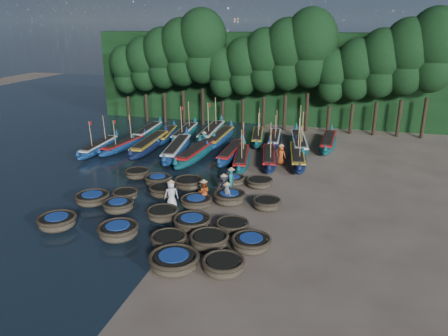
% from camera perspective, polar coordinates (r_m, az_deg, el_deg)
% --- Properties ---
extents(ground, '(120.00, 120.00, 0.00)m').
position_cam_1_polar(ground, '(29.64, -1.94, -3.55)').
color(ground, gray).
rests_on(ground, ground).
extents(foliage_wall, '(40.00, 3.00, 10.00)m').
position_cam_1_polar(foliage_wall, '(50.75, 5.89, 11.58)').
color(foliage_wall, black).
rests_on(foliage_wall, ground).
extents(coracle_3, '(2.64, 2.64, 0.85)m').
position_cam_1_polar(coracle_3, '(21.09, -6.55, -12.02)').
color(coracle_3, brown).
rests_on(coracle_3, ground).
extents(coracle_4, '(2.05, 2.05, 0.80)m').
position_cam_1_polar(coracle_4, '(20.70, -0.10, -12.63)').
color(coracle_4, brown).
rests_on(coracle_4, ground).
extents(coracle_5, '(2.44, 2.44, 0.80)m').
position_cam_1_polar(coracle_5, '(26.51, -20.96, -6.57)').
color(coracle_5, brown).
rests_on(coracle_5, ground).
extents(coracle_6, '(2.64, 2.64, 0.83)m').
position_cam_1_polar(coracle_6, '(24.40, -13.66, -7.99)').
color(coracle_6, brown).
rests_on(coracle_6, ground).
extents(coracle_7, '(2.15, 2.15, 0.69)m').
position_cam_1_polar(coracle_7, '(23.17, -7.24, -9.31)').
color(coracle_7, brown).
rests_on(coracle_7, ground).
extents(coracle_8, '(2.29, 2.29, 0.76)m').
position_cam_1_polar(coracle_8, '(22.91, -1.96, -9.40)').
color(coracle_8, brown).
rests_on(coracle_8, ground).
extents(coracle_9, '(2.44, 2.44, 0.76)m').
position_cam_1_polar(coracle_9, '(22.66, 3.56, -9.75)').
color(coracle_9, brown).
rests_on(coracle_9, ground).
extents(coracle_10, '(2.70, 2.70, 0.73)m').
position_cam_1_polar(coracle_10, '(29.25, -16.81, -3.81)').
color(coracle_10, brown).
rests_on(coracle_10, ground).
extents(coracle_11, '(2.33, 2.33, 0.74)m').
position_cam_1_polar(coracle_11, '(27.66, -13.64, -4.83)').
color(coracle_11, brown).
rests_on(coracle_11, ground).
extents(coracle_12, '(1.97, 1.97, 0.75)m').
position_cam_1_polar(coracle_12, '(26.07, -8.03, -5.95)').
color(coracle_12, brown).
rests_on(coracle_12, ground).
extents(coracle_13, '(2.67, 2.67, 0.75)m').
position_cam_1_polar(coracle_13, '(24.85, -4.20, -7.09)').
color(coracle_13, brown).
rests_on(coracle_13, ground).
extents(coracle_14, '(2.30, 2.30, 0.71)m').
position_cam_1_polar(coracle_14, '(24.40, 1.09, -7.62)').
color(coracle_14, brown).
rests_on(coracle_14, ground).
extents(coracle_15, '(1.83, 1.83, 0.67)m').
position_cam_1_polar(coracle_15, '(29.37, -12.78, -3.44)').
color(coracle_15, brown).
rests_on(coracle_15, ground).
extents(coracle_16, '(2.07, 2.07, 0.78)m').
position_cam_1_polar(coracle_16, '(29.46, -7.92, -2.94)').
color(coracle_16, brown).
rests_on(coracle_16, ground).
extents(coracle_17, '(2.27, 2.27, 0.68)m').
position_cam_1_polar(coracle_17, '(27.64, -3.66, -4.41)').
color(coracle_17, brown).
rests_on(coracle_17, ground).
extents(coracle_18, '(2.41, 2.41, 0.84)m').
position_cam_1_polar(coracle_18, '(27.95, 0.72, -3.88)').
color(coracle_18, brown).
rests_on(coracle_18, ground).
extents(coracle_19, '(2.01, 2.01, 0.72)m').
position_cam_1_polar(coracle_19, '(27.38, 5.59, -4.65)').
color(coracle_19, brown).
rests_on(coracle_19, ground).
extents(coracle_20, '(1.86, 1.86, 0.72)m').
position_cam_1_polar(coracle_20, '(33.13, -11.28, -0.71)').
color(coracle_20, brown).
rests_on(coracle_20, ground).
extents(coracle_21, '(2.12, 2.12, 0.75)m').
position_cam_1_polar(coracle_21, '(31.44, -8.62, -1.58)').
color(coracle_21, brown).
rests_on(coracle_21, ground).
extents(coracle_22, '(2.55, 2.55, 0.78)m').
position_cam_1_polar(coracle_22, '(30.60, -4.65, -1.98)').
color(coracle_22, brown).
rests_on(coracle_22, ground).
extents(coracle_23, '(1.72, 1.72, 0.67)m').
position_cam_1_polar(coracle_23, '(31.21, 1.20, -1.60)').
color(coracle_23, brown).
rests_on(coracle_23, ground).
extents(coracle_24, '(2.06, 2.06, 0.66)m').
position_cam_1_polar(coracle_24, '(30.91, 4.63, -1.90)').
color(coracle_24, brown).
rests_on(coracle_24, ground).
extents(long_boat_0, '(1.57, 7.44, 3.16)m').
position_cam_1_polar(long_boat_0, '(40.56, -16.01, 2.65)').
color(long_boat_0, navy).
rests_on(long_boat_0, ground).
extents(long_boat_1, '(2.29, 7.19, 3.09)m').
position_cam_1_polar(long_boat_1, '(40.67, -12.94, 2.93)').
color(long_boat_1, navy).
rests_on(long_boat_1, ground).
extents(long_boat_2, '(2.01, 9.02, 1.59)m').
position_cam_1_polar(long_boat_2, '(40.02, -9.65, 3.06)').
color(long_boat_2, '#101B3D').
rests_on(long_boat_2, ground).
extents(long_boat_3, '(2.79, 9.00, 1.60)m').
position_cam_1_polar(long_boat_3, '(38.18, -6.20, 2.46)').
color(long_boat_3, navy).
rests_on(long_boat_3, ground).
extents(long_boat_4, '(2.20, 8.71, 1.54)m').
position_cam_1_polar(long_boat_4, '(36.99, -3.59, 1.96)').
color(long_boat_4, '#0D4D4B').
rests_on(long_boat_4, ground).
extents(long_boat_5, '(1.48, 7.89, 1.39)m').
position_cam_1_polar(long_boat_5, '(37.26, 0.97, 2.03)').
color(long_boat_5, navy).
rests_on(long_boat_5, ground).
extents(long_boat_6, '(2.60, 7.69, 3.31)m').
position_cam_1_polar(long_boat_6, '(35.67, 2.29, 1.25)').
color(long_boat_6, '#0D4D4B').
rests_on(long_boat_6, ground).
extents(long_boat_7, '(2.54, 7.54, 3.25)m').
position_cam_1_polar(long_boat_7, '(36.08, 5.89, 1.34)').
color(long_boat_7, '#101B3D').
rests_on(long_boat_7, ground).
extents(long_boat_8, '(2.60, 8.33, 3.57)m').
position_cam_1_polar(long_boat_8, '(36.46, 9.54, 1.45)').
color(long_boat_8, '#101B3D').
rests_on(long_boat_8, ground).
extents(long_boat_9, '(1.90, 7.94, 1.40)m').
position_cam_1_polar(long_boat_9, '(44.99, -9.92, 4.69)').
color(long_boat_9, '#0D4D4B').
rests_on(long_boat_9, ground).
extents(long_boat_10, '(2.35, 7.24, 1.29)m').
position_cam_1_polar(long_boat_10, '(43.49, -7.49, 4.27)').
color(long_boat_10, navy).
rests_on(long_boat_10, ground).
extents(long_boat_11, '(2.02, 8.26, 3.52)m').
position_cam_1_polar(long_boat_11, '(43.80, -5.10, 4.55)').
color(long_boat_11, '#0D4D4B').
rests_on(long_boat_11, ground).
extents(long_boat_12, '(2.03, 9.21, 3.92)m').
position_cam_1_polar(long_boat_12, '(43.69, -1.64, 4.66)').
color(long_boat_12, '#0D4D4B').
rests_on(long_boat_12, ground).
extents(long_boat_13, '(1.61, 8.47, 1.49)m').
position_cam_1_polar(long_boat_13, '(41.85, -0.51, 3.96)').
color(long_boat_13, navy).
rests_on(long_boat_13, ground).
extents(long_boat_14, '(2.37, 7.31, 3.14)m').
position_cam_1_polar(long_boat_14, '(42.54, 4.41, 4.06)').
color(long_boat_14, '#0D4D4B').
rests_on(long_boat_14, ground).
extents(long_boat_15, '(1.97, 7.27, 3.10)m').
position_cam_1_polar(long_boat_15, '(41.97, 6.63, 3.77)').
color(long_boat_15, '#101B3D').
rests_on(long_boat_15, ground).
extents(long_boat_16, '(3.03, 8.95, 3.85)m').
position_cam_1_polar(long_boat_16, '(40.51, 9.75, 3.25)').
color(long_boat_16, '#0D4D4B').
rests_on(long_boat_16, ground).
extents(long_boat_17, '(1.69, 8.12, 1.43)m').
position_cam_1_polar(long_boat_17, '(41.62, 13.45, 3.33)').
color(long_boat_17, '#0D4D4B').
rests_on(long_boat_17, ground).
extents(fisherman_0, '(1.03, 0.88, 1.99)m').
position_cam_1_polar(fisherman_0, '(27.51, -6.90, -3.37)').
color(fisherman_0, silver).
rests_on(fisherman_0, ground).
extents(fisherman_1, '(0.53, 0.69, 1.91)m').
position_cam_1_polar(fisherman_1, '(29.80, 0.94, -1.46)').
color(fisherman_1, '#196869').
rests_on(fisherman_1, ground).
extents(fisherman_2, '(0.88, 0.76, 1.76)m').
position_cam_1_polar(fisherman_2, '(28.03, -2.65, -3.06)').
color(fisherman_2, '#B84718').
rests_on(fisherman_2, ground).
extents(fisherman_3, '(1.18, 1.24, 1.89)m').
position_cam_1_polar(fisherman_3, '(28.70, -0.04, -2.41)').
color(fisherman_3, black).
rests_on(fisherman_3, ground).
extents(fisherman_4, '(0.91, 0.90, 1.74)m').
position_cam_1_polar(fisherman_4, '(27.62, 0.40, -3.36)').
color(fisherman_4, silver).
rests_on(fisherman_4, ground).
extents(fisherman_5, '(0.90, 1.57, 1.82)m').
position_cam_1_polar(fisherman_5, '(39.89, -2.61, 3.61)').
color(fisherman_5, '#196869').
rests_on(fisherman_5, ground).
extents(fisherman_6, '(0.93, 0.74, 1.86)m').
position_cam_1_polar(fisherman_6, '(35.90, 7.45, 1.82)').
color(fisherman_6, '#B84718').
rests_on(fisherman_6, ground).
extents(tree_0, '(3.68, 3.68, 8.68)m').
position_cam_1_polar(tree_0, '(52.38, -12.72, 12.52)').
color(tree_0, black).
rests_on(tree_0, ground).
extents(tree_1, '(4.09, 4.09, 9.65)m').
position_cam_1_polar(tree_1, '(51.29, -10.43, 13.30)').
color(tree_1, black).
rests_on(tree_1, ground).
extents(tree_2, '(4.51, 4.51, 10.63)m').
position_cam_1_polar(tree_2, '(50.30, -8.03, 14.09)').
color(tree_2, black).
rests_on(tree_2, ground).
extents(tree_3, '(4.92, 4.92, 11.60)m').
position_cam_1_polar(tree_3, '(49.41, -5.52, 14.89)').
color(tree_3, black).
rests_on(tree_3, ground).
extents(tree_4, '(5.34, 5.34, 12.58)m').
position_cam_1_polar(tree_4, '(48.62, -2.91, 15.69)').
color(tree_4, black).
rests_on(tree_4, ground).
extents(tree_5, '(3.68, 3.68, 8.68)m').
position_cam_1_polar(tree_5, '(48.18, -0.18, 12.46)').
color(tree_5, black).
rests_on(tree_5, ground).
extents(tree_6, '(4.09, 4.09, 9.65)m').
position_cam_1_polar(tree_6, '(47.56, 2.56, 13.18)').
color(tree_6, black).
rests_on(tree_6, ground).
extents(tree_7, '(4.51, 4.51, 10.63)m').
position_cam_1_polar(tree_7, '(47.06, 5.39, 13.88)').
color(tree_7, black).
rests_on(tree_7, ground).
extents(tree_8, '(4.92, 4.92, 11.60)m').
position_cam_1_polar(tree_8, '(46.67, 8.29, 14.57)').
color(tree_8, black).
rests_on(tree_8, ground).
extents(tree_9, '(5.34, 5.34, 12.58)m').
position_cam_1_polar(tree_9, '(46.40, 11.25, 15.22)').
color(tree_9, black).
rests_on(tree_9, ground).
extents(tree_10, '(3.68, 3.68, 8.68)m').
position_cam_1_polar(tree_10, '(46.52, 13.91, 11.70)').
color(tree_10, black).
rests_on(tree_10, ground).
extents(tree_11, '(4.09, 4.09, 9.65)m').
position_cam_1_polar(tree_11, '(46.45, 16.87, 12.28)').
color(tree_11, black).
rests_on(tree_11, ground).
extents(tree_12, '(4.51, 4.51, 10.63)m').
position_cam_1_polar(tree_12, '(46.51, 19.85, 12.83)').
color(tree_12, black).
rests_on(tree_12, ground).
extents(tree_13, '(4.92, 4.92, 11.60)m').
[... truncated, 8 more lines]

